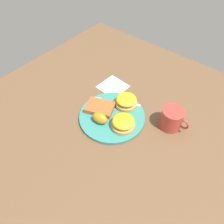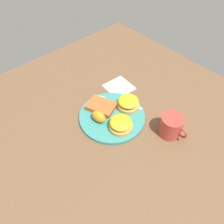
% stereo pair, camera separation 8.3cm
% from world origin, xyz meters
% --- Properties ---
extents(ground_plane, '(1.10, 1.10, 0.00)m').
position_xyz_m(ground_plane, '(0.00, 0.00, 0.00)').
color(ground_plane, brown).
extents(plate, '(0.25, 0.25, 0.01)m').
position_xyz_m(plate, '(0.00, 0.00, 0.01)').
color(plate, teal).
rests_on(plate, ground_plane).
extents(sandwich_benedict_left, '(0.09, 0.09, 0.05)m').
position_xyz_m(sandwich_benedict_left, '(0.07, -0.02, 0.04)').
color(sandwich_benedict_left, tan).
rests_on(sandwich_benedict_left, plate).
extents(sandwich_benedict_right, '(0.09, 0.09, 0.05)m').
position_xyz_m(sandwich_benedict_right, '(0.01, 0.08, 0.04)').
color(sandwich_benedict_right, tan).
rests_on(sandwich_benedict_right, plate).
extents(hashbrown_patty, '(0.13, 0.11, 0.02)m').
position_xyz_m(hashbrown_patty, '(-0.06, -0.01, 0.02)').
color(hashbrown_patty, '#B35C2B').
rests_on(hashbrown_patty, plate).
extents(orange_wedge, '(0.07, 0.05, 0.04)m').
position_xyz_m(orange_wedge, '(-0.01, -0.05, 0.04)').
color(orange_wedge, orange).
rests_on(orange_wedge, plate).
extents(fork, '(0.19, 0.11, 0.00)m').
position_xyz_m(fork, '(-0.05, 0.05, 0.02)').
color(fork, silver).
rests_on(fork, plate).
extents(cup, '(0.11, 0.08, 0.08)m').
position_xyz_m(cup, '(0.19, 0.11, 0.04)').
color(cup, '#B23D33').
rests_on(cup, ground_plane).
extents(napkin, '(0.12, 0.12, 0.00)m').
position_xyz_m(napkin, '(-0.11, 0.14, 0.00)').
color(napkin, white).
rests_on(napkin, ground_plane).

